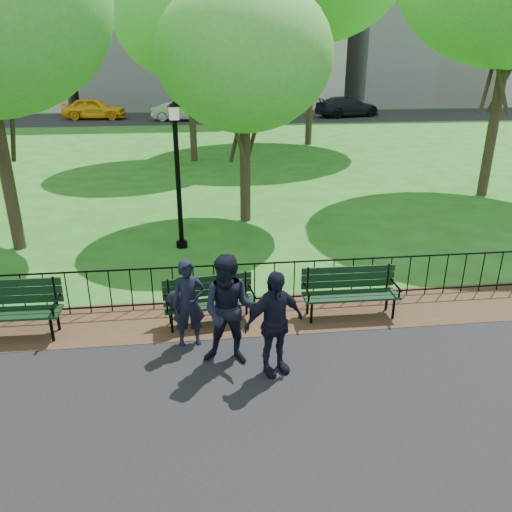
{
  "coord_description": "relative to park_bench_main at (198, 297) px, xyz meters",
  "views": [
    {
      "loc": [
        -0.05,
        -6.92,
        4.65
      ],
      "look_at": [
        0.97,
        1.5,
        1.24
      ],
      "focal_mm": 35.0,
      "sensor_mm": 36.0,
      "label": 1
    }
  ],
  "objects": [
    {
      "name": "park_bench_right_a",
      "position": [
        2.87,
        0.05,
        0.02
      ],
      "size": [
        1.82,
        0.59,
        1.03
      ],
      "rotation": [
        0.0,
        0.0,
        -0.01
      ],
      "color": "black",
      "rests_on": "ground"
    },
    {
      "name": "sedan_silver",
      "position": [
        -0.94,
        31.79,
        0.15
      ],
      "size": [
        4.4,
        1.85,
        1.41
      ],
      "primitive_type": "imported",
      "rotation": [
        0.0,
        0.0,
        1.49
      ],
      "color": "#989B9F",
      "rests_on": "far_street"
    },
    {
      "name": "person_mid",
      "position": [
        0.49,
        -1.29,
        0.37
      ],
      "size": [
        0.99,
        0.67,
        1.85
      ],
      "primitive_type": "imported",
      "rotation": [
        0.0,
        0.0,
        -0.24
      ],
      "color": "black",
      "rests_on": "asphalt_path"
    },
    {
      "name": "park_bench_left_a",
      "position": [
        -3.38,
        0.02,
        0.07
      ],
      "size": [
        1.97,
        0.65,
        1.11
      ],
      "rotation": [
        0.0,
        0.0,
        -0.02
      ],
      "color": "black",
      "rests_on": "ground"
    },
    {
      "name": "sedan_dark",
      "position": [
        12.62,
        33.02,
        0.23
      ],
      "size": [
        5.88,
        3.73,
        1.59
      ],
      "primitive_type": "imported",
      "rotation": [
        0.0,
        0.0,
        1.87
      ],
      "color": "black",
      "rests_on": "far_street"
    },
    {
      "name": "ground",
      "position": [
        0.12,
        -1.3,
        -0.57
      ],
      "size": [
        120.0,
        120.0,
        0.0
      ],
      "primitive_type": "plane",
      "color": "#2B5A17"
    },
    {
      "name": "lamppost",
      "position": [
        -0.39,
        4.13,
        1.43
      ],
      "size": [
        0.33,
        0.33,
        3.67
      ],
      "color": "black",
      "rests_on": "ground"
    },
    {
      "name": "person_left",
      "position": [
        -0.16,
        -0.66,
        0.22
      ],
      "size": [
        0.6,
        0.43,
        1.55
      ],
      "primitive_type": "imported",
      "rotation": [
        0.0,
        0.0,
        0.11
      ],
      "color": "black",
      "rests_on": "asphalt_path"
    },
    {
      "name": "person_right",
      "position": [
        1.14,
        -1.65,
        0.3
      ],
      "size": [
        1.09,
        0.75,
        1.72
      ],
      "primitive_type": "imported",
      "rotation": [
        0.0,
        0.0,
        0.38
      ],
      "color": "black",
      "rests_on": "asphalt_path"
    },
    {
      "name": "far_street",
      "position": [
        0.12,
        33.7,
        -0.56
      ],
      "size": [
        70.0,
        9.0,
        0.01
      ],
      "primitive_type": "cube",
      "color": "black",
      "rests_on": "ground"
    },
    {
      "name": "dirt_strip",
      "position": [
        0.12,
        0.2,
        -0.56
      ],
      "size": [
        60.0,
        1.6,
        0.01
      ],
      "primitive_type": "cube",
      "color": "#352616",
      "rests_on": "ground"
    },
    {
      "name": "taxi",
      "position": [
        -7.65,
        33.61,
        0.26
      ],
      "size": [
        5.01,
        2.47,
        1.64
      ],
      "primitive_type": "imported",
      "rotation": [
        0.0,
        0.0,
        1.46
      ],
      "color": "yellow",
      "rests_on": "far_street"
    },
    {
      "name": "iron_fence",
      "position": [
        0.12,
        0.7,
        -0.07
      ],
      "size": [
        24.06,
        0.06,
        1.0
      ],
      "color": "black",
      "rests_on": "ground"
    },
    {
      "name": "tree_far_c",
      "position": [
        0.01,
        15.76,
        5.72
      ],
      "size": [
        6.51,
        6.51,
        9.07
      ],
      "color": "#2D2116",
      "rests_on": "ground"
    },
    {
      "name": "park_bench_main",
      "position": [
        0.0,
        0.0,
        0.0
      ],
      "size": [
        1.72,
        0.73,
        0.95
      ],
      "rotation": [
        0.0,
        0.0,
        0.13
      ],
      "color": "black",
      "rests_on": "ground"
    },
    {
      "name": "tree_near_e",
      "position": [
        1.5,
        6.24,
        4.09
      ],
      "size": [
        4.82,
        4.82,
        6.72
      ],
      "color": "#2D2116",
      "rests_on": "ground"
    }
  ]
}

